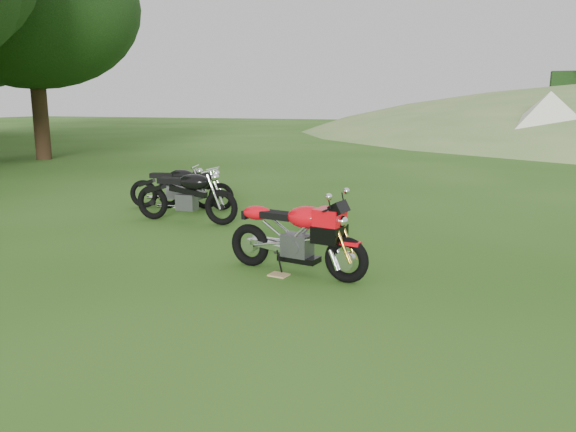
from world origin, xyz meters
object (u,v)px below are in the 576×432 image
(sport_motorcycle, at_px, (296,231))
(plywood_board, at_px, (279,275))
(vintage_moto_b, at_px, (194,186))
(tent_mid, at_px, (548,121))
(vintage_moto_c, at_px, (174,186))
(vintage_moto_d, at_px, (186,194))

(sport_motorcycle, xyz_separation_m, plywood_board, (-0.18, -0.16, -0.56))
(vintage_moto_b, distance_m, tent_mid, 19.46)
(plywood_board, relative_size, vintage_moto_b, 0.14)
(vintage_moto_c, height_order, vintage_moto_d, vintage_moto_d)
(plywood_board, relative_size, tent_mid, 0.08)
(vintage_moto_d, bearing_deg, tent_mid, 69.00)
(vintage_moto_b, bearing_deg, tent_mid, 67.58)
(plywood_board, relative_size, vintage_moto_d, 0.12)
(vintage_moto_b, relative_size, vintage_moto_c, 0.97)
(sport_motorcycle, relative_size, vintage_moto_d, 0.95)
(vintage_moto_d, bearing_deg, sport_motorcycle, -37.26)
(plywood_board, bearing_deg, vintage_moto_c, 135.52)
(plywood_board, relative_size, vintage_moto_c, 0.13)
(vintage_moto_c, xyz_separation_m, tent_mid, (8.56, 17.80, 0.83))
(vintage_moto_c, height_order, tent_mid, tent_mid)
(tent_mid, bearing_deg, vintage_moto_c, -118.67)
(sport_motorcycle, bearing_deg, vintage_moto_b, 144.86)
(sport_motorcycle, distance_m, vintage_moto_b, 4.94)
(sport_motorcycle, xyz_separation_m, tent_mid, (4.76, 21.20, 0.74))
(sport_motorcycle, relative_size, vintage_moto_c, 1.05)
(plywood_board, height_order, vintage_moto_c, vintage_moto_c)
(sport_motorcycle, bearing_deg, tent_mid, 88.36)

